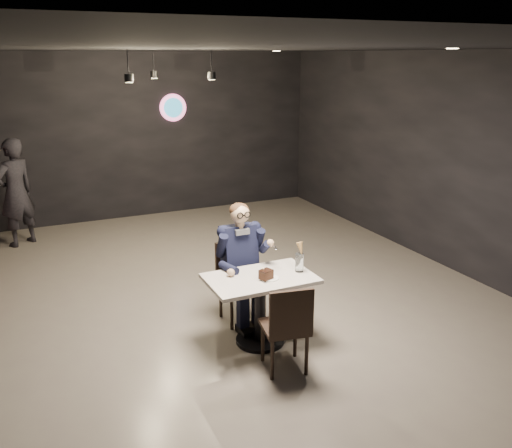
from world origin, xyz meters
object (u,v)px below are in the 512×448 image
chair_far (240,283)px  passerby (16,193)px  chair_near (285,325)px  sundae_glass (299,263)px  main_table (260,310)px  seated_man (239,262)px

chair_far → passerby: (-2.18, 3.89, 0.40)m
chair_near → sundae_glass: (0.44, 0.51, 0.39)m
main_table → passerby: 4.97m
passerby → main_table: bearing=82.0°
seated_man → passerby: passerby is taller
main_table → sundae_glass: bearing=-5.2°
main_table → chair_far: bearing=90.0°
chair_far → chair_near: size_ratio=1.00×
seated_man → passerby: (-2.18, 3.89, 0.14)m
chair_far → seated_man: 0.26m
main_table → chair_far: chair_far is taller
sundae_glass → passerby: size_ratio=0.12×
chair_near → main_table: bearing=100.1°
chair_near → sundae_glass: bearing=59.7°
seated_man → sundae_glass: size_ratio=7.25×
chair_far → sundae_glass: sundae_glass is taller
sundae_glass → passerby: bearing=120.2°
main_table → chair_near: 0.56m
seated_man → sundae_glass: seated_man is taller
main_table → seated_man: size_ratio=0.76×
chair_near → passerby: passerby is taller
chair_near → passerby: size_ratio=0.53×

